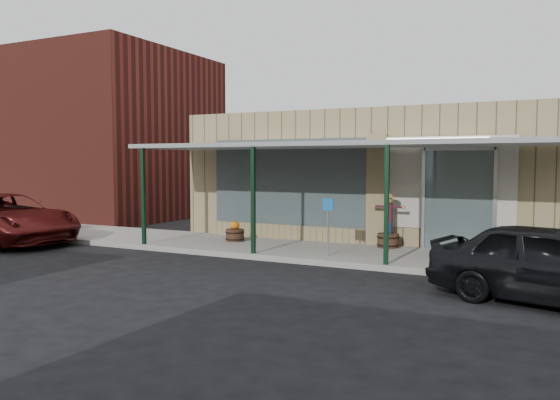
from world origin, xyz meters
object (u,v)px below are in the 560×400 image
at_px(barrel_scarecrow, 388,229).
at_px(handicap_sign, 328,219).
at_px(car_maroon, 4,218).
at_px(barrel_pumpkin, 235,234).
at_px(parked_sedan, 555,264).

bearing_deg(barrel_scarecrow, handicap_sign, -119.77).
xyz_separation_m(handicap_sign, car_maroon, (-10.51, -1.45, -0.33)).
xyz_separation_m(barrel_scarecrow, handicap_sign, (-1.04, -2.06, 0.43)).
distance_m(barrel_pumpkin, car_maroon, 7.48).
relative_size(barrel_pumpkin, car_maroon, 0.12).
height_order(barrel_pumpkin, parked_sedan, parked_sedan).
bearing_deg(handicap_sign, parked_sedan, -13.60).
bearing_deg(parked_sedan, car_maroon, 101.44).
xyz_separation_m(parked_sedan, car_maroon, (-15.74, 0.80, 0.04)).
xyz_separation_m(barrel_pumpkin, car_maroon, (-6.98, -2.67, 0.40)).
distance_m(barrel_scarecrow, car_maroon, 12.07).
xyz_separation_m(barrel_scarecrow, parked_sedan, (4.19, -4.31, 0.07)).
bearing_deg(barrel_scarecrow, barrel_pumpkin, -172.43).
bearing_deg(car_maroon, handicap_sign, -73.00).
distance_m(handicap_sign, car_maroon, 10.61).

